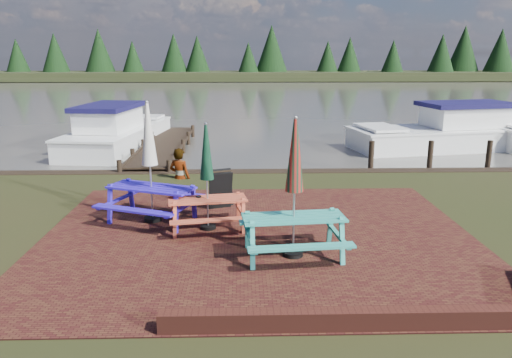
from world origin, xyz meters
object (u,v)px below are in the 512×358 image
Objects in this scene: picnic_table_red at (207,194)px; picnic_table_blue at (151,181)px; chalkboard at (221,189)px; boat_jetty at (117,134)px; boat_near at (448,134)px; person at (179,149)px; picnic_table_teal at (294,210)px; jetty at (164,145)px.

picnic_table_red is 0.85× the size of picnic_table_blue.
chalkboard is 10.24m from boat_jetty.
boat_jetty is 0.92× the size of boat_near.
chalkboard is at bearing 72.70° from picnic_table_red.
boat_near is (13.96, -0.37, 0.00)m from boat_jetty.
person is (-1.39, 3.05, 0.44)m from chalkboard.
picnic_table_teal reaches higher than person.
boat_jetty is 6.91m from person.
boat_jetty is at bearing 111.34° from picnic_table_teal.
jetty is 1.10× the size of boat_near.
boat_near is at bearing 64.32° from picnic_table_blue.
picnic_table_red is at bearing 127.14° from boat_near.
picnic_table_red is 0.26× the size of jetty.
boat_jetty is (-4.74, 9.07, -0.05)m from chalkboard.
jetty is (-2.42, 9.73, -0.70)m from picnic_table_red.
boat_near is at bearing 38.00° from picnic_table_red.
picnic_table_red is 10.05m from jetty.
jetty is 1.19× the size of boat_jetty.
picnic_table_blue is 4.05m from person.
boat_near reaches higher than chalkboard.
picnic_table_red is 13.94m from boat_near.
boat_near is (10.74, 9.69, -0.51)m from picnic_table_blue.
chalkboard is 0.51× the size of person.
picnic_table_teal is 0.32× the size of boat_near.
picnic_table_teal reaches higher than jetty.
boat_near is (11.85, 0.53, 0.32)m from jetty.
chalkboard is 8.59m from jetty.
boat_near is at bearing 6.23° from boat_jetty.
picnic_table_blue is at bearing -166.99° from chalkboard.
person is (-10.61, -5.65, 0.49)m from boat_near.
boat_near is 12.03m from person.
jetty is at bearing -54.80° from person.
boat_jetty is (-2.11, 0.90, 0.32)m from jetty.
boat_jetty is at bearing 78.21° from boat_near.
picnic_table_blue reaches higher than chalkboard.
picnic_table_teal is at bearing -69.94° from jetty.
picnic_table_teal is at bearing -84.63° from chalkboard.
chalkboard is at bearing -54.64° from boat_jetty.
picnic_table_teal reaches higher than boat_near.
picnic_table_blue is at bearing 109.76° from person.
boat_jetty reaches higher than chalkboard.
picnic_table_teal is at bearing -12.92° from picnic_table_blue.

